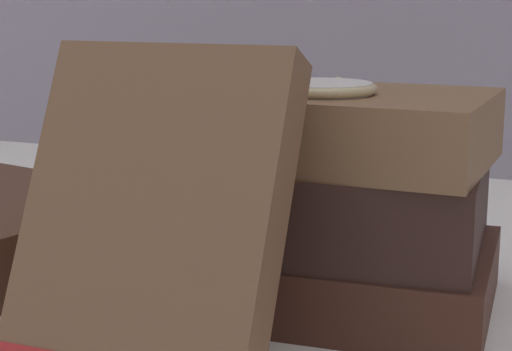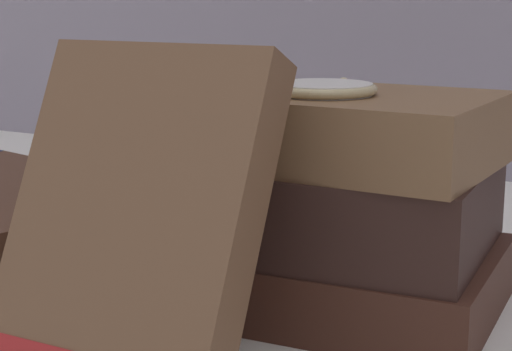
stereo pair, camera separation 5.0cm
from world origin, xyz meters
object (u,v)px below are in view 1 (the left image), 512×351
Objects in this scene: book_flat_top at (293,124)px; pocket_watch at (323,88)px; book_flat_bottom at (277,266)px; book_flat_middle at (270,196)px; book_leaning_front at (151,227)px.

pocket_watch is (0.02, -0.01, 0.02)m from book_flat_top.
book_flat_bottom is at bearing 154.25° from pocket_watch.
book_flat_middle is 0.07m from pocket_watch.
pocket_watch is (0.03, -0.01, 0.10)m from book_flat_bottom.
book_flat_top is at bearing 78.09° from book_leaning_front.
book_flat_bottom is 0.04m from book_flat_middle.
book_flat_top reaches higher than book_flat_bottom.
book_flat_top is (0.01, -0.00, 0.08)m from book_flat_bottom.
book_leaning_front reaches higher than book_flat_middle.
pocket_watch is at bearing -28.75° from book_flat_bottom.
book_flat_bottom is 0.11m from pocket_watch.
book_leaning_front is at bearing -100.41° from book_flat_bottom.
book_flat_top is (0.01, -0.00, 0.04)m from book_flat_middle.
book_flat_bottom is 0.13m from book_leaning_front.
pocket_watch reaches higher than book_flat_middle.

